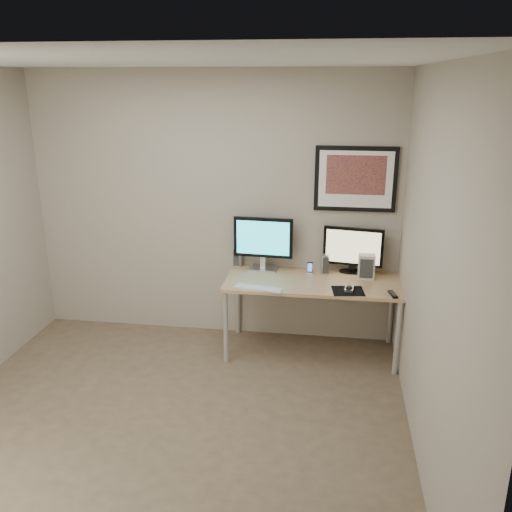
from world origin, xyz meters
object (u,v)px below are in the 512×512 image
object	(u,v)px
desk	(312,287)
phone_dock	(310,268)
keyboard	(258,288)
fan_unit	(366,267)
monitor_large	(263,241)
speaker_right	(325,264)
monitor_tv	(353,249)
framed_art	(356,179)
speaker_left	(238,256)

from	to	relation	value
desk	phone_dock	world-z (taller)	phone_dock
keyboard	fan_unit	distance (m)	1.04
desk	monitor_large	world-z (taller)	monitor_large
speaker_right	phone_dock	xyz separation A→B (m)	(-0.14, -0.02, -0.04)
monitor_tv	keyboard	bearing A→B (deg)	-137.24
framed_art	speaker_left	xyz separation A→B (m)	(-1.10, -0.03, -0.79)
speaker_left	keyboard	xyz separation A→B (m)	(0.29, -0.58, -0.09)
monitor_tv	phone_dock	world-z (taller)	monitor_tv
desk	monitor_tv	bearing A→B (deg)	37.10
phone_dock	fan_unit	world-z (taller)	fan_unit
framed_art	phone_dock	xyz separation A→B (m)	(-0.39, -0.15, -0.83)
speaker_left	keyboard	size ratio (longest dim) A/B	0.46
desk	monitor_tv	size ratio (longest dim) A/B	2.85
monitor_large	speaker_left	xyz separation A→B (m)	(-0.26, 0.07, -0.19)
framed_art	fan_unit	distance (m)	0.81
speaker_left	phone_dock	bearing A→B (deg)	4.34
framed_art	monitor_tv	distance (m)	0.66
speaker_right	keyboard	distance (m)	0.75
monitor_large	speaker_left	distance (m)	0.33
framed_art	monitor_tv	bearing A→B (deg)	-78.77
framed_art	speaker_right	distance (m)	0.84
monitor_tv	speaker_left	xyz separation A→B (m)	(-1.11, 0.03, -0.14)
monitor_tv	phone_dock	bearing A→B (deg)	-157.68
keyboard	framed_art	bearing A→B (deg)	48.03
framed_art	monitor_tv	size ratio (longest dim) A/B	1.33
framed_art	speaker_left	bearing A→B (deg)	-178.34
speaker_right	phone_dock	world-z (taller)	speaker_right
desk	monitor_tv	world-z (taller)	monitor_tv
monitor_tv	fan_unit	xyz separation A→B (m)	(0.12, -0.15, -0.12)
desk	fan_unit	distance (m)	0.53
speaker_right	phone_dock	bearing A→B (deg)	172.31
desk	monitor_large	bearing A→B (deg)	154.91
desk	framed_art	xyz separation A→B (m)	(0.35, 0.33, 0.96)
speaker_left	speaker_right	distance (m)	0.86
phone_dock	keyboard	world-z (taller)	phone_dock
monitor_large	fan_unit	xyz separation A→B (m)	(0.98, -0.10, -0.17)
monitor_tv	phone_dock	distance (m)	0.45
monitor_large	fan_unit	size ratio (longest dim) A/B	2.48
monitor_large	phone_dock	distance (m)	0.51
framed_art	fan_unit	world-z (taller)	framed_art
framed_art	speaker_left	distance (m)	1.36
monitor_tv	phone_dock	size ratio (longest dim) A/B	4.77
monitor_large	monitor_tv	bearing A→B (deg)	6.13
desk	keyboard	distance (m)	0.55
speaker_left	fan_unit	distance (m)	1.25
framed_art	keyboard	bearing A→B (deg)	-143.13
monitor_large	phone_dock	xyz separation A→B (m)	(0.46, -0.05, -0.23)
desk	framed_art	bearing A→B (deg)	43.46
speaker_left	phone_dock	size ratio (longest dim) A/B	1.71
speaker_left	fan_unit	xyz separation A→B (m)	(1.24, -0.17, 0.01)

